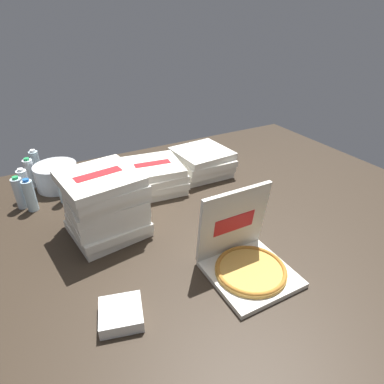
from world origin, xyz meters
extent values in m
cube|color=#2D2319|center=(0.00, 0.00, -0.01)|extent=(3.20, 2.40, 0.02)
cube|color=silver|center=(-0.03, -0.52, 0.01)|extent=(0.37, 0.37, 0.03)
cylinder|color=gold|center=(-0.03, -0.52, 0.03)|extent=(0.34, 0.34, 0.02)
torus|color=#B1712A|center=(-0.03, -0.52, 0.04)|extent=(0.33, 0.33, 0.02)
cube|color=silver|center=(-0.03, -0.36, 0.21)|extent=(0.37, 0.07, 0.37)
cube|color=red|center=(-0.03, -0.37, 0.21)|extent=(0.22, 0.01, 0.09)
cube|color=silver|center=(0.30, 0.55, 0.02)|extent=(0.38, 0.38, 0.05)
cube|color=red|center=(0.30, 0.55, 0.05)|extent=(0.24, 0.07, 0.00)
cube|color=silver|center=(0.31, 0.53, 0.07)|extent=(0.37, 0.37, 0.05)
cube|color=red|center=(0.31, 0.53, 0.09)|extent=(0.24, 0.07, 0.00)
cube|color=silver|center=(0.32, 0.53, 0.11)|extent=(0.38, 0.38, 0.05)
cube|color=red|center=(0.32, 0.53, 0.14)|extent=(0.24, 0.07, 0.00)
cube|color=silver|center=(0.32, 0.54, 0.16)|extent=(0.40, 0.40, 0.05)
cube|color=silver|center=(-0.52, 0.15, 0.02)|extent=(0.42, 0.42, 0.05)
cube|color=silver|center=(-0.52, 0.14, 0.07)|extent=(0.40, 0.40, 0.05)
cube|color=silver|center=(-0.52, 0.15, 0.11)|extent=(0.39, 0.39, 0.05)
cube|color=silver|center=(-0.52, 0.15, 0.16)|extent=(0.39, 0.39, 0.05)
cube|color=red|center=(-0.52, 0.15, 0.18)|extent=(0.25, 0.08, 0.00)
cube|color=silver|center=(-0.52, 0.15, 0.21)|extent=(0.38, 0.38, 0.05)
cube|color=silver|center=(-0.51, 0.15, 0.25)|extent=(0.40, 0.40, 0.05)
cube|color=red|center=(-0.51, 0.15, 0.28)|extent=(0.25, 0.09, 0.00)
cube|color=silver|center=(-0.52, 0.14, 0.30)|extent=(0.40, 0.40, 0.05)
cube|color=silver|center=(-0.53, 0.14, 0.34)|extent=(0.42, 0.42, 0.05)
cube|color=red|center=(-0.53, 0.14, 0.37)|extent=(0.25, 0.10, 0.00)
cube|color=silver|center=(-0.10, 0.49, 0.02)|extent=(0.41, 0.41, 0.05)
cube|color=silver|center=(-0.09, 0.48, 0.07)|extent=(0.42, 0.42, 0.05)
cube|color=silver|center=(-0.10, 0.49, 0.11)|extent=(0.39, 0.39, 0.05)
cube|color=red|center=(-0.10, 0.49, 0.14)|extent=(0.25, 0.08, 0.00)
cube|color=silver|center=(-0.10, 0.50, 0.16)|extent=(0.42, 0.42, 0.05)
cube|color=red|center=(-0.10, 0.50, 0.18)|extent=(0.25, 0.10, 0.00)
cylinder|color=#B7BABF|center=(-0.68, 0.83, 0.08)|extent=(0.29, 0.29, 0.17)
cylinder|color=white|center=(-0.57, 0.61, 0.10)|extent=(0.06, 0.06, 0.20)
cylinder|color=blue|center=(-0.57, 0.61, 0.21)|extent=(0.04, 0.04, 0.02)
cylinder|color=white|center=(-0.89, 0.77, 0.10)|extent=(0.06, 0.06, 0.20)
cylinder|color=white|center=(-0.89, 0.77, 0.21)|extent=(0.04, 0.04, 0.02)
cylinder|color=silver|center=(-0.68, 0.60, 0.10)|extent=(0.06, 0.06, 0.20)
cylinder|color=#239951|center=(-0.68, 0.60, 0.21)|extent=(0.04, 0.04, 0.02)
cylinder|color=white|center=(-0.84, 0.93, 0.10)|extent=(0.06, 0.06, 0.20)
cylinder|color=#239951|center=(-0.84, 0.93, 0.21)|extent=(0.04, 0.04, 0.02)
cylinder|color=silver|center=(-0.87, 0.59, 0.10)|extent=(0.06, 0.06, 0.20)
cylinder|color=blue|center=(-0.87, 0.59, 0.21)|extent=(0.04, 0.04, 0.02)
cylinder|color=silver|center=(-0.92, 0.66, 0.10)|extent=(0.06, 0.06, 0.20)
cylinder|color=#239951|center=(-0.92, 0.66, 0.21)|extent=(0.04, 0.04, 0.02)
cylinder|color=silver|center=(-0.79, 1.06, 0.10)|extent=(0.06, 0.06, 0.20)
cylinder|color=white|center=(-0.79, 1.06, 0.21)|extent=(0.04, 0.04, 0.02)
cube|color=white|center=(-0.64, -0.47, 0.03)|extent=(0.21, 0.21, 0.06)
camera|label=1|loc=(-0.82, -1.39, 1.11)|focal=30.57mm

